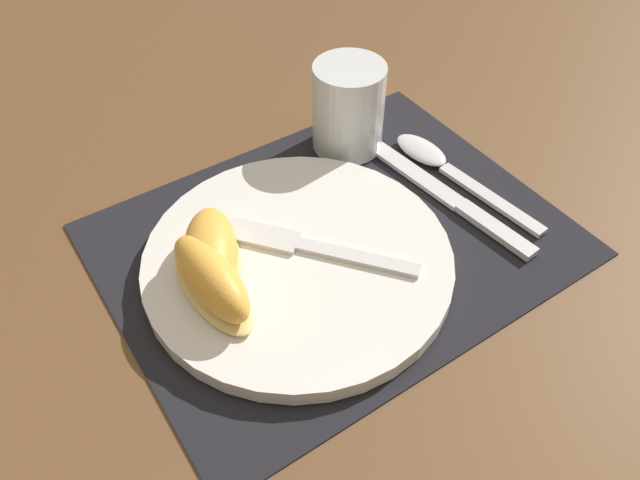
{
  "coord_description": "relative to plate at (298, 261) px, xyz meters",
  "views": [
    {
      "loc": [
        -0.24,
        -0.33,
        0.43
      ],
      "look_at": [
        -0.02,
        -0.01,
        0.02
      ],
      "focal_mm": 35.0,
      "sensor_mm": 36.0,
      "label": 1
    }
  ],
  "objects": [
    {
      "name": "plate",
      "position": [
        0.0,
        0.0,
        0.0
      ],
      "size": [
        0.28,
        0.28,
        0.02
      ],
      "color": "white",
      "rests_on": "placemat"
    },
    {
      "name": "citrus_wedge_1",
      "position": [
        -0.08,
        0.0,
        0.03
      ],
      "size": [
        0.05,
        0.11,
        0.05
      ],
      "color": "#F4DB84",
      "rests_on": "plate"
    },
    {
      "name": "placemat",
      "position": [
        0.05,
        0.01,
        -0.01
      ],
      "size": [
        0.42,
        0.33,
        0.0
      ],
      "color": "black",
      "rests_on": "ground_plane"
    },
    {
      "name": "citrus_wedge_0",
      "position": [
        -0.07,
        0.03,
        0.03
      ],
      "size": [
        0.09,
        0.12,
        0.04
      ],
      "color": "#F4DB84",
      "rests_on": "plate"
    },
    {
      "name": "spoon",
      "position": [
        0.2,
        0.04,
        -0.0
      ],
      "size": [
        0.04,
        0.2,
        0.01
      ],
      "color": "silver",
      "rests_on": "placemat"
    },
    {
      "name": "ground_plane",
      "position": [
        0.05,
        0.01,
        -0.01
      ],
      "size": [
        3.0,
        3.0,
        0.0
      ],
      "primitive_type": "plane",
      "color": "brown"
    },
    {
      "name": "knife",
      "position": [
        0.18,
        -0.01,
        -0.01
      ],
      "size": [
        0.04,
        0.22,
        0.01
      ],
      "color": "silver",
      "rests_on": "placemat"
    },
    {
      "name": "juice_glass",
      "position": [
        0.14,
        0.12,
        0.03
      ],
      "size": [
        0.08,
        0.08,
        0.1
      ],
      "color": "silver",
      "rests_on": "placemat"
    },
    {
      "name": "fork",
      "position": [
        0.01,
        0.0,
        0.01
      ],
      "size": [
        0.13,
        0.15,
        0.0
      ],
      "color": "silver",
      "rests_on": "plate"
    }
  ]
}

